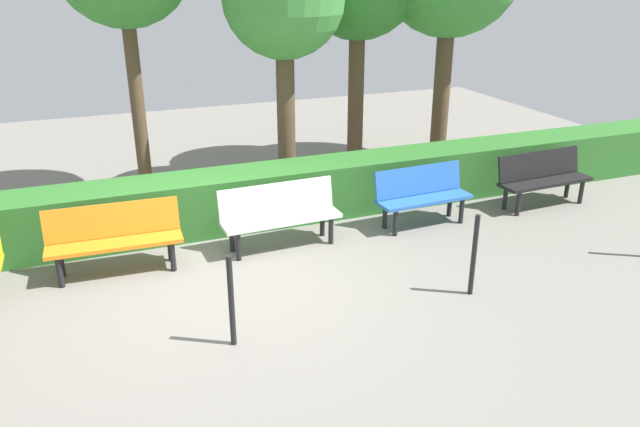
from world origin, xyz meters
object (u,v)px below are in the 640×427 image
bench_blue (422,193)px  bench_orange (114,236)px  bench_black (543,176)px  bench_white (280,213)px  tree_far (284,0)px

bench_blue → bench_orange: (4.33, -0.06, 0.00)m
bench_black → bench_white: bearing=-3.3°
bench_black → tree_far: bearing=-34.8°
bench_black → tree_far: size_ratio=0.39×
bench_black → bench_orange: size_ratio=0.98×
bench_blue → bench_white: size_ratio=0.89×
bench_blue → bench_orange: bearing=-3.4°
bench_white → bench_blue: bearing=177.3°
tree_far → bench_black: bearing=147.9°
bench_blue → tree_far: (1.35, -2.21, 2.61)m
bench_black → bench_orange: bearing=-3.2°
bench_orange → bench_blue: bearing=-178.3°
bench_white → tree_far: size_ratio=0.40×
bench_black → bench_orange: (6.51, -0.07, 0.00)m
bench_white → tree_far: 3.49m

